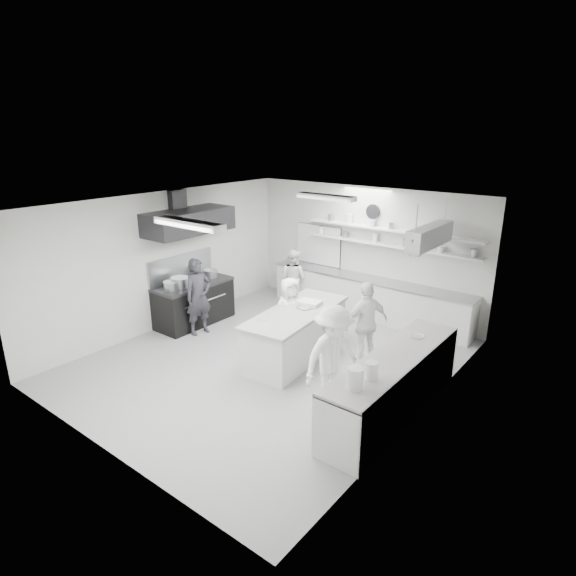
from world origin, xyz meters
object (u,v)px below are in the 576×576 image
Objects in this scene: stove at (194,304)px; cook_back at (293,278)px; back_counter at (367,298)px; right_counter at (393,386)px; prep_island at (296,335)px; cook_stove at (199,297)px.

stove is 2.54m from cook_back.
cook_back reaches higher than stove.
right_counter is at bearing -55.35° from back_counter.
right_counter is 5.05m from cook_back.
right_counter is 2.27× the size of cook_back.
cook_back reaches higher than right_counter.
prep_island reaches higher than stove.
back_counter is at bearing 124.65° from right_counter.
prep_island is (-0.02, -2.75, -0.01)m from back_counter.
prep_island is 2.39m from cook_stove.
back_counter is (2.90, 2.80, 0.01)m from stove.
stove is 0.73× the size of prep_island.
prep_island is (-2.37, 0.65, -0.02)m from right_counter.
back_counter is 3.93m from cook_stove.
stove is 4.03m from back_counter.
cook_stove is (0.54, -0.32, 0.39)m from stove.
cook_back is (-4.15, 2.87, 0.26)m from right_counter.
back_counter is 4.13m from right_counter.
cook_stove reaches higher than back_counter.
cook_stove reaches higher than stove.
back_counter is 2.04× the size of prep_island.
stove is at bearing 173.48° from right_counter.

